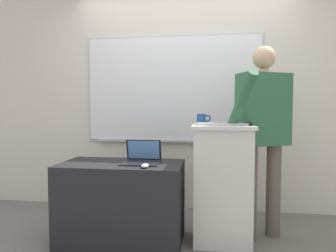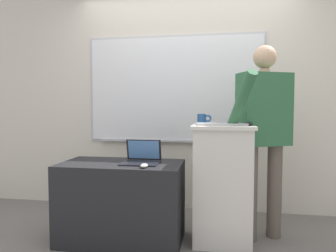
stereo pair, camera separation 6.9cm
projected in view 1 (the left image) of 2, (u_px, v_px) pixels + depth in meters
back_wall at (185, 97)px, 3.54m from camera, size 6.40×0.17×2.64m
lectern_podium at (222, 183)px, 2.67m from camera, size 0.53×0.50×1.04m
side_desk at (122, 202)px, 2.66m from camera, size 1.07×0.56×0.71m
person_presenter at (263, 127)px, 2.69m from camera, size 0.63×0.71×1.74m
laptop at (142, 156)px, 2.65m from camera, size 0.32×0.28×0.20m
wireless_keyboard at (222, 124)px, 2.58m from camera, size 0.44×0.14×0.02m
computer_mouse_by_laptop at (145, 166)px, 2.42m from camera, size 0.06×0.10×0.03m
computer_mouse_by_keyboard at (249, 124)px, 2.55m from camera, size 0.06×0.10×0.03m
coffee_mug at (202, 119)px, 2.84m from camera, size 0.14×0.08×0.09m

